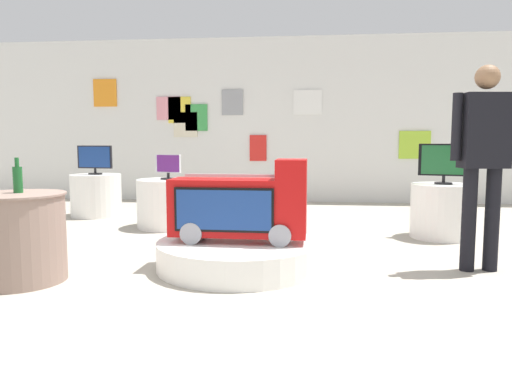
{
  "coord_description": "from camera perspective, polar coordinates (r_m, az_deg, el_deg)",
  "views": [
    {
      "loc": [
        0.49,
        -3.68,
        1.1
      ],
      "look_at": [
        -0.01,
        1.03,
        0.61
      ],
      "focal_mm": 33.51,
      "sensor_mm": 36.0,
      "label": 1
    }
  ],
  "objects": [
    {
      "name": "display_pedestal_right_rear",
      "position": [
        5.91,
        21.34,
        -2.12
      ],
      "size": [
        0.71,
        0.71,
        0.62
      ],
      "primitive_type": "cylinder",
      "color": "white",
      "rests_on": "ground"
    },
    {
      "name": "display_pedestal_center_rear",
      "position": [
        6.29,
        -10.36,
        -1.33
      ],
      "size": [
        0.81,
        0.81,
        0.62
      ],
      "primitive_type": "cylinder",
      "color": "white",
      "rests_on": "ground"
    },
    {
      "name": "tv_on_right_rear",
      "position": [
        5.85,
        21.58,
        3.38
      ],
      "size": [
        0.55,
        0.2,
        0.46
      ],
      "color": "black",
      "rests_on": "display_pedestal_right_rear"
    },
    {
      "name": "back_wall_display",
      "position": [
        8.89,
        2.81,
        8.55
      ],
      "size": [
        12.39,
        0.13,
        2.99
      ],
      "color": "silver",
      "rests_on": "ground"
    },
    {
      "name": "tv_on_center_rear",
      "position": [
        6.24,
        -10.45,
        3.05
      ],
      "size": [
        0.36,
        0.2,
        0.32
      ],
      "color": "black",
      "rests_on": "display_pedestal_center_rear"
    },
    {
      "name": "main_display_pedestal",
      "position": [
        4.23,
        -2.08,
        -7.44
      ],
      "size": [
        1.43,
        1.43,
        0.24
      ],
      "primitive_type": "cylinder",
      "color": "white",
      "rests_on": "ground"
    },
    {
      "name": "display_pedestal_left_rear",
      "position": [
        7.51,
        -18.55,
        -0.35
      ],
      "size": [
        0.74,
        0.74,
        0.62
      ],
      "primitive_type": "cylinder",
      "color": "white",
      "rests_on": "ground"
    },
    {
      "name": "novelty_firetruck_tv",
      "position": [
        4.15,
        -1.78,
        -1.85
      ],
      "size": [
        1.18,
        0.45,
        0.72
      ],
      "color": "gray",
      "rests_on": "main_display_pedestal"
    },
    {
      "name": "side_table_round",
      "position": [
        4.22,
        -26.44,
        -4.79
      ],
      "size": [
        0.73,
        0.73,
        0.7
      ],
      "color": "gray",
      "rests_on": "ground"
    },
    {
      "name": "ground_plane",
      "position": [
        3.87,
        -1.51,
        -10.56
      ],
      "size": [
        30.0,
        30.0,
        0.0
      ],
      "primitive_type": "plane",
      "color": "#A8A091"
    },
    {
      "name": "tv_on_left_rear",
      "position": [
        7.47,
        -18.7,
        3.8
      ],
      "size": [
        0.55,
        0.2,
        0.43
      ],
      "color": "black",
      "rests_on": "display_pedestal_left_rear"
    },
    {
      "name": "bottle_on_side_table",
      "position": [
        4.2,
        -26.57,
        1.44
      ],
      "size": [
        0.07,
        0.07,
        0.28
      ],
      "color": "#195926",
      "rests_on": "side_table_round"
    },
    {
      "name": "shopper_browsing_near_truck",
      "position": [
        4.45,
        25.55,
        4.35
      ],
      "size": [
        0.56,
        0.25,
        1.74
      ],
      "color": "black",
      "rests_on": "ground"
    }
  ]
}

